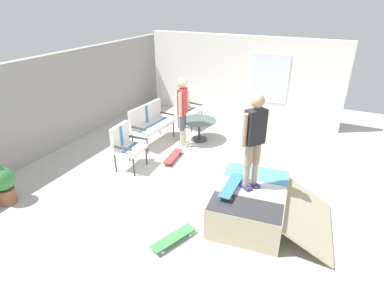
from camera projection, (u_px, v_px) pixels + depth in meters
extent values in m
cube|color=beige|center=(206.00, 176.00, 6.86)|extent=(12.00, 12.00, 0.10)
cube|color=#9E998E|center=(62.00, 100.00, 7.89)|extent=(9.00, 0.20, 2.31)
cube|color=white|center=(241.00, 78.00, 9.57)|extent=(0.20, 6.00, 2.50)
cube|color=silver|center=(269.00, 78.00, 9.09)|extent=(0.03, 1.10, 1.40)
cube|color=tan|center=(250.00, 203.00, 5.41)|extent=(1.73, 1.34, 0.59)
cube|color=#333338|center=(245.00, 207.00, 4.82)|extent=(0.64, 1.18, 0.01)
cube|color=silver|center=(251.00, 189.00, 5.28)|extent=(0.64, 1.18, 0.01)
cube|color=#4C99D8|center=(256.00, 173.00, 5.74)|extent=(0.64, 1.18, 0.01)
cylinder|color=#B2B2B7|center=(219.00, 184.00, 5.46)|extent=(1.55, 0.22, 0.05)
cube|color=tan|center=(307.00, 216.00, 5.13)|extent=(1.66, 1.00, 0.49)
cylinder|color=#38383D|center=(147.00, 146.00, 7.63)|extent=(0.04, 0.04, 0.44)
cylinder|color=#38383D|center=(174.00, 129.00, 8.54)|extent=(0.04, 0.04, 0.44)
cylinder|color=#38383D|center=(133.00, 141.00, 7.84)|extent=(0.04, 0.04, 0.44)
cylinder|color=#38383D|center=(160.00, 126.00, 8.75)|extent=(0.04, 0.04, 0.44)
cube|color=silver|center=(153.00, 126.00, 8.08)|extent=(1.29, 0.65, 0.08)
cube|color=#3872C6|center=(153.00, 125.00, 8.06)|extent=(1.21, 0.20, 0.00)
cube|color=silver|center=(146.00, 114.00, 8.06)|extent=(1.25, 0.18, 0.50)
cube|color=#3872C6|center=(146.00, 114.00, 8.06)|extent=(0.11, 0.09, 0.46)
cube|color=#38383D|center=(138.00, 128.00, 7.54)|extent=(0.08, 0.47, 0.04)
cube|color=#38383D|center=(166.00, 113.00, 8.48)|extent=(0.08, 0.47, 0.04)
cylinder|color=#38383D|center=(191.00, 124.00, 8.87)|extent=(0.04, 0.04, 0.44)
cylinder|color=#38383D|center=(201.00, 119.00, 9.27)|extent=(0.04, 0.04, 0.44)
cylinder|color=#38383D|center=(178.00, 121.00, 9.11)|extent=(0.04, 0.04, 0.44)
cylinder|color=#38383D|center=(189.00, 116.00, 9.51)|extent=(0.04, 0.04, 0.44)
cube|color=silver|center=(190.00, 112.00, 9.08)|extent=(0.69, 0.63, 0.08)
cube|color=#3872C6|center=(190.00, 110.00, 9.06)|extent=(0.59, 0.18, 0.00)
cube|color=silver|center=(183.00, 101.00, 9.07)|extent=(0.63, 0.17, 0.50)
cube|color=#3872C6|center=(183.00, 101.00, 9.07)|extent=(0.11, 0.10, 0.46)
cube|color=#38383D|center=(184.00, 109.00, 8.79)|extent=(0.11, 0.47, 0.04)
cube|color=#38383D|center=(195.00, 104.00, 9.22)|extent=(0.11, 0.47, 0.04)
cylinder|color=#38383D|center=(134.00, 167.00, 6.69)|extent=(0.04, 0.04, 0.44)
cylinder|color=#38383D|center=(146.00, 156.00, 7.14)|extent=(0.04, 0.04, 0.44)
cylinder|color=#38383D|center=(115.00, 163.00, 6.84)|extent=(0.04, 0.04, 0.44)
cylinder|color=#38383D|center=(129.00, 153.00, 7.30)|extent=(0.04, 0.04, 0.44)
cube|color=silver|center=(130.00, 149.00, 6.88)|extent=(0.65, 0.59, 0.08)
cube|color=#3872C6|center=(130.00, 147.00, 6.86)|extent=(0.59, 0.14, 0.00)
cube|color=silver|center=(120.00, 136.00, 6.83)|extent=(0.62, 0.12, 0.50)
cube|color=#3872C6|center=(120.00, 136.00, 6.83)|extent=(0.11, 0.09, 0.46)
cube|color=#38383D|center=(122.00, 148.00, 6.57)|extent=(0.07, 0.47, 0.04)
cube|color=#38383D|center=(137.00, 137.00, 7.05)|extent=(0.07, 0.47, 0.04)
cylinder|color=#38383D|center=(199.00, 130.00, 8.34)|extent=(0.06, 0.06, 0.55)
cylinder|color=#38383D|center=(199.00, 139.00, 8.46)|extent=(0.44, 0.44, 0.03)
cylinder|color=#425651|center=(199.00, 120.00, 8.22)|extent=(0.90, 0.90, 0.02)
cube|color=silver|center=(182.00, 146.00, 8.05)|extent=(0.16, 0.26, 0.05)
cylinder|color=beige|center=(182.00, 138.00, 7.95)|extent=(0.10, 0.10, 0.42)
cylinder|color=#4C4C51|center=(182.00, 122.00, 7.77)|extent=(0.13, 0.13, 0.42)
cube|color=silver|center=(184.00, 143.00, 8.20)|extent=(0.16, 0.26, 0.05)
cylinder|color=beige|center=(184.00, 135.00, 8.10)|extent=(0.10, 0.10, 0.42)
cylinder|color=#4C4C51|center=(184.00, 120.00, 7.92)|extent=(0.13, 0.13, 0.42)
cube|color=red|center=(182.00, 101.00, 7.61)|extent=(0.35, 0.24, 0.62)
sphere|color=beige|center=(182.00, 83.00, 7.41)|extent=(0.24, 0.24, 0.24)
cylinder|color=beige|center=(180.00, 105.00, 7.45)|extent=(0.08, 0.08, 0.59)
cylinder|color=beige|center=(185.00, 100.00, 7.80)|extent=(0.08, 0.08, 0.59)
cube|color=navy|center=(253.00, 184.00, 5.35)|extent=(0.23, 0.26, 0.05)
cylinder|color=tan|center=(255.00, 173.00, 5.26)|extent=(0.10, 0.10, 0.39)
cylinder|color=tan|center=(257.00, 153.00, 5.09)|extent=(0.13, 0.13, 0.39)
cube|color=navy|center=(245.00, 187.00, 5.28)|extent=(0.23, 0.26, 0.05)
cylinder|color=tan|center=(246.00, 176.00, 5.18)|extent=(0.10, 0.10, 0.39)
cylinder|color=tan|center=(248.00, 155.00, 5.02)|extent=(0.13, 0.13, 0.39)
cube|color=#262628|center=(255.00, 127.00, 4.84)|extent=(0.36, 0.33, 0.57)
sphere|color=tan|center=(258.00, 101.00, 4.66)|extent=(0.22, 0.22, 0.22)
cylinder|color=tan|center=(265.00, 126.00, 4.94)|extent=(0.08, 0.08, 0.54)
cylinder|color=tan|center=(245.00, 130.00, 4.77)|extent=(0.08, 0.08, 0.54)
cube|color=#B23838|center=(173.00, 156.00, 7.41)|extent=(0.82, 0.29, 0.02)
cylinder|color=#333333|center=(180.00, 154.00, 7.65)|extent=(0.06, 0.04, 0.06)
cylinder|color=#333333|center=(174.00, 153.00, 7.70)|extent=(0.06, 0.04, 0.06)
cylinder|color=#333333|center=(172.00, 164.00, 7.17)|extent=(0.06, 0.04, 0.06)
cylinder|color=#333333|center=(165.00, 163.00, 7.22)|extent=(0.06, 0.04, 0.06)
cube|color=#3F8C4C|center=(173.00, 237.00, 4.93)|extent=(0.82, 0.48, 0.02)
cylinder|color=silver|center=(190.00, 235.00, 5.07)|extent=(0.06, 0.05, 0.06)
cylinder|color=silver|center=(183.00, 230.00, 5.18)|extent=(0.06, 0.05, 0.06)
cylinder|color=silver|center=(163.00, 252.00, 4.73)|extent=(0.06, 0.05, 0.06)
cylinder|color=silver|center=(156.00, 247.00, 4.84)|extent=(0.06, 0.05, 0.06)
cube|color=#3372B2|center=(231.00, 185.00, 5.20)|extent=(0.80, 0.21, 0.01)
cylinder|color=gold|center=(240.00, 181.00, 5.42)|extent=(0.06, 0.03, 0.06)
cylinder|color=gold|center=(232.00, 179.00, 5.48)|extent=(0.06, 0.03, 0.06)
cylinder|color=gold|center=(230.00, 199.00, 4.96)|extent=(0.06, 0.03, 0.06)
cylinder|color=gold|center=(221.00, 196.00, 5.02)|extent=(0.06, 0.03, 0.06)
cylinder|color=brown|center=(7.00, 196.00, 5.85)|extent=(0.32, 0.32, 0.30)
sphere|color=#387F3D|center=(2.00, 179.00, 5.69)|extent=(0.44, 0.44, 0.44)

